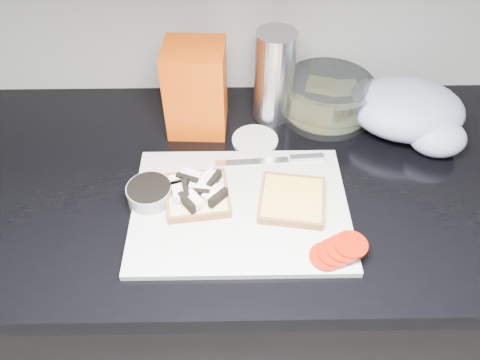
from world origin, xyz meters
name	(u,v)px	position (x,y,z in m)	size (l,w,h in m)	color
base_cabinet	(293,293)	(0.00, 1.20, 0.43)	(3.50, 0.60, 0.86)	black
countertop	(311,180)	(0.00, 1.20, 0.88)	(3.50, 0.64, 0.04)	black
cutting_board	(240,208)	(-0.15, 1.10, 0.91)	(0.40, 0.30, 0.01)	silver
bread_left	(197,193)	(-0.23, 1.13, 0.92)	(0.13, 0.13, 0.04)	beige
bread_right	(292,200)	(-0.05, 1.11, 0.92)	(0.14, 0.14, 0.02)	beige
tomato_slices	(338,251)	(0.02, 0.99, 0.92)	(0.11, 0.08, 0.02)	#A91503
knife	(283,159)	(-0.06, 1.22, 0.92)	(0.22, 0.03, 0.01)	#BCBCC1
seed_tub	(150,194)	(-0.32, 1.13, 0.92)	(0.08, 0.08, 0.04)	gray
tub_lid	(255,140)	(-0.11, 1.30, 0.90)	(0.10, 0.10, 0.01)	silver
glass_bowl	(327,98)	(0.05, 1.39, 0.94)	(0.20, 0.20, 0.08)	silver
bread_bag	(196,89)	(-0.24, 1.36, 1.00)	(0.12, 0.11, 0.19)	#DE4803
steel_canister	(274,77)	(-0.07, 1.39, 1.00)	(0.09, 0.09, 0.20)	#BCBDC2
grocery_bag	(411,113)	(0.22, 1.33, 0.95)	(0.27, 0.25, 0.11)	#B3BDDC
whole_tomatoes	(445,132)	(0.29, 1.29, 0.93)	(0.06, 0.06, 0.06)	#A91503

